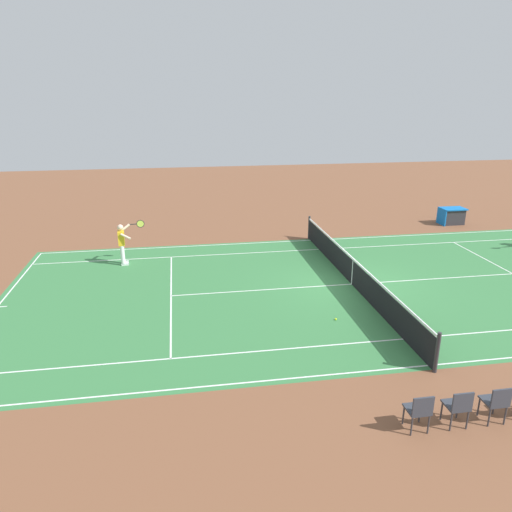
# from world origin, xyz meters

# --- Properties ---
(ground_plane) EXTENTS (60.00, 60.00, 0.00)m
(ground_plane) POSITION_xyz_m (0.00, 0.00, 0.00)
(ground_plane) COLOR brown
(court_slab) EXTENTS (24.20, 11.40, 0.00)m
(court_slab) POSITION_xyz_m (0.00, 0.00, 0.00)
(court_slab) COLOR #387A42
(court_slab) RESTS_ON ground_plane
(court_line_markings) EXTENTS (23.85, 11.05, 0.01)m
(court_line_markings) POSITION_xyz_m (0.00, 0.00, 0.00)
(court_line_markings) COLOR white
(court_line_markings) RESTS_ON ground_plane
(tennis_net) EXTENTS (0.10, 11.70, 1.08)m
(tennis_net) POSITION_xyz_m (0.00, 0.00, 0.49)
(tennis_net) COLOR #2D2D33
(tennis_net) RESTS_ON ground_plane
(tennis_player_near) EXTENTS (1.04, 0.79, 1.70)m
(tennis_player_near) POSITION_xyz_m (8.25, -3.52, 0.93)
(tennis_player_near) COLOR white
(tennis_player_near) RESTS_ON ground_plane
(tennis_ball) EXTENTS (0.07, 0.07, 0.07)m
(tennis_ball) POSITION_xyz_m (1.49, 2.67, 0.03)
(tennis_ball) COLOR #CCE01E
(tennis_ball) RESTS_ON ground_plane
(spectator_chair_2) EXTENTS (0.44, 0.44, 0.88)m
(spectator_chair_2) POSITION_xyz_m (-0.22, 7.76, 0.52)
(spectator_chair_2) COLOR #38383D
(spectator_chair_2) RESTS_ON ground_plane
(spectator_chair_3) EXTENTS (0.44, 0.44, 0.88)m
(spectator_chair_3) POSITION_xyz_m (0.62, 7.76, 0.52)
(spectator_chair_3) COLOR #38383D
(spectator_chair_3) RESTS_ON ground_plane
(spectator_chair_4) EXTENTS (0.44, 0.44, 0.88)m
(spectator_chair_4) POSITION_xyz_m (1.47, 7.76, 0.52)
(spectator_chair_4) COLOR #38383D
(spectator_chair_4) RESTS_ON ground_plane
(equipment_cart_tarped) EXTENTS (1.25, 0.84, 0.85)m
(equipment_cart_tarped) POSITION_xyz_m (-8.05, -7.17, 0.44)
(equipment_cart_tarped) COLOR #2D2D33
(equipment_cart_tarped) RESTS_ON ground_plane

